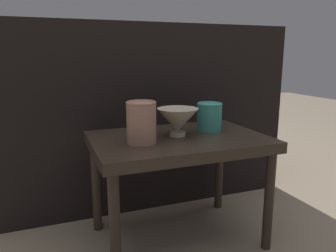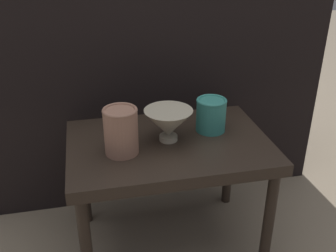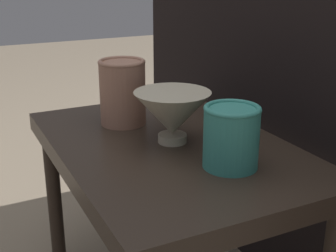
# 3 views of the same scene
# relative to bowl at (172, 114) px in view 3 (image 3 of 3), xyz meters

# --- Properties ---
(table) EXTENTS (0.65, 0.44, 0.42)m
(table) POSITION_rel_bowl_xyz_m (-0.00, -0.01, -0.11)
(table) COLOR #2D231C
(table) RESTS_ON ground_plane
(bowl) EXTENTS (0.16, 0.16, 0.11)m
(bowl) POSITION_rel_bowl_xyz_m (0.00, 0.00, 0.00)
(bowl) COLOR #B2A88E
(bowl) RESTS_ON table
(vase_textured_left) EXTENTS (0.10, 0.10, 0.15)m
(vase_textured_left) POSITION_rel_bowl_xyz_m (-0.16, -0.05, 0.02)
(vase_textured_left) COLOR #996B56
(vase_textured_left) RESTS_ON table
(vase_colorful_right) EXTENTS (0.10, 0.10, 0.11)m
(vase_colorful_right) POSITION_rel_bowl_xyz_m (0.15, 0.04, -0.00)
(vase_colorful_right) COLOR teal
(vase_colorful_right) RESTS_ON table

